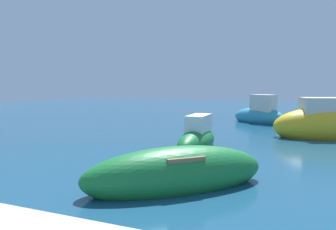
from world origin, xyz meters
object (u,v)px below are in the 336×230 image
Objects in this scene: moored_boat_2 at (328,125)px; moored_boat_7 at (177,173)px; moored_boat_3 at (260,115)px; moored_boat_8 at (197,139)px.

moored_boat_7 is (-3.03, -8.80, -0.20)m from moored_boat_2.
moored_boat_3 reaches higher than moored_boat_8.
moored_boat_3 is 13.18m from moored_boat_7.
moored_boat_2 is 5.54m from moored_boat_3.
moored_boat_2 is 1.26× the size of moored_boat_7.
moored_boat_2 is at bearing 151.54° from moored_boat_3.
moored_boat_2 reaches higher than moored_boat_8.
moored_boat_8 is (-0.70, -8.76, -0.12)m from moored_boat_3.
moored_boat_8 is at bearing 109.21° from moored_boat_3.
moored_boat_7 is at bearing 10.23° from moored_boat_8.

